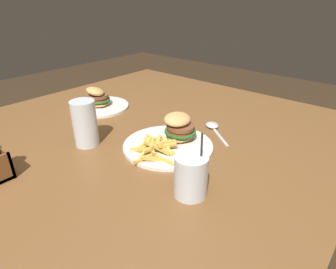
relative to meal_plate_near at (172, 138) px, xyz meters
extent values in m
cube|color=brown|center=(-0.06, 0.14, -0.04)|extent=(1.53, 1.33, 0.03)
cylinder|color=brown|center=(0.64, -0.45, -0.41)|extent=(0.08, 0.08, 0.69)
cylinder|color=brown|center=(0.64, 0.74, -0.41)|extent=(0.08, 0.08, 0.69)
cylinder|color=white|center=(-0.02, 0.00, -0.02)|extent=(0.29, 0.29, 0.01)
ellipsoid|color=tan|center=(0.04, -0.01, 0.00)|extent=(0.11, 0.09, 0.03)
cylinder|color=#2D6628|center=(0.04, -0.01, 0.01)|extent=(0.11, 0.11, 0.01)
cylinder|color=red|center=(0.04, -0.01, 0.02)|extent=(0.09, 0.09, 0.01)
cylinder|color=brown|center=(0.04, -0.01, 0.03)|extent=(0.10, 0.10, 0.01)
ellipsoid|color=tan|center=(0.04, 0.01, 0.05)|extent=(0.11, 0.09, 0.04)
cube|color=gold|center=(-0.06, -0.01, 0.01)|extent=(0.08, 0.05, 0.01)
cube|color=gold|center=(-0.08, -0.01, 0.01)|extent=(0.06, 0.01, 0.02)
cube|color=gold|center=(-0.06, 0.01, 0.01)|extent=(0.06, 0.05, 0.02)
cube|color=gold|center=(-0.11, -0.05, -0.01)|extent=(0.01, 0.09, 0.01)
cube|color=gold|center=(-0.11, 0.03, -0.01)|extent=(0.03, 0.08, 0.03)
cube|color=gold|center=(-0.03, 0.04, -0.01)|extent=(0.03, 0.08, 0.03)
cube|color=gold|center=(-0.05, 0.01, 0.00)|extent=(0.06, 0.07, 0.03)
cube|color=gold|center=(-0.09, 0.01, 0.00)|extent=(0.05, 0.08, 0.02)
cube|color=gold|center=(-0.07, 0.05, -0.01)|extent=(0.06, 0.02, 0.03)
cube|color=gold|center=(-0.06, -0.02, 0.00)|extent=(0.06, 0.06, 0.02)
cube|color=gold|center=(-0.08, 0.01, 0.01)|extent=(0.05, 0.04, 0.01)
cube|color=gold|center=(-0.14, -0.01, -0.01)|extent=(0.08, 0.02, 0.01)
cube|color=gold|center=(-0.08, 0.00, 0.00)|extent=(0.09, 0.02, 0.01)
cube|color=gold|center=(-0.06, -0.01, 0.00)|extent=(0.08, 0.05, 0.02)
cube|color=gold|center=(-0.09, 0.02, 0.00)|extent=(0.08, 0.03, 0.02)
cube|color=gold|center=(-0.12, -0.04, -0.01)|extent=(0.07, 0.06, 0.03)
cube|color=gold|center=(-0.05, -0.02, 0.00)|extent=(0.05, 0.08, 0.03)
cube|color=gold|center=(-0.09, -0.01, 0.00)|extent=(0.04, 0.08, 0.04)
cube|color=gold|center=(-0.13, 0.01, -0.01)|extent=(0.07, 0.03, 0.02)
cube|color=gold|center=(-0.06, -0.05, -0.01)|extent=(0.03, 0.06, 0.02)
cube|color=gold|center=(-0.08, 0.00, 0.01)|extent=(0.03, 0.07, 0.02)
cube|color=gold|center=(-0.06, 0.02, -0.01)|extent=(0.05, 0.05, 0.02)
cylinder|color=silver|center=(-0.18, 0.22, 0.05)|extent=(0.08, 0.08, 0.15)
cylinder|color=gold|center=(-0.18, 0.22, 0.04)|extent=(0.07, 0.07, 0.13)
cylinder|color=silver|center=(-0.17, -0.20, 0.03)|extent=(0.08, 0.08, 0.11)
cylinder|color=yellow|center=(-0.17, -0.20, 0.02)|extent=(0.07, 0.07, 0.10)
cylinder|color=black|center=(-0.15, -0.22, 0.06)|extent=(0.03, 0.02, 0.16)
ellipsoid|color=silver|center=(0.21, -0.02, -0.02)|extent=(0.07, 0.07, 0.02)
cube|color=silver|center=(0.15, -0.09, -0.03)|extent=(0.09, 0.11, 0.00)
cylinder|color=white|center=(0.06, 0.47, -0.02)|extent=(0.26, 0.26, 0.01)
ellipsoid|color=tan|center=(0.06, 0.47, -0.01)|extent=(0.11, 0.12, 0.02)
cylinder|color=#2D6628|center=(0.06, 0.47, 0.01)|extent=(0.13, 0.13, 0.01)
cylinder|color=red|center=(0.06, 0.47, 0.02)|extent=(0.11, 0.11, 0.01)
cylinder|color=brown|center=(0.06, 0.47, 0.03)|extent=(0.11, 0.11, 0.01)
ellipsoid|color=tan|center=(0.05, 0.47, 0.05)|extent=(0.11, 0.12, 0.05)
cube|color=brown|center=(-0.42, 0.25, 0.01)|extent=(0.01, 0.09, 0.08)
camera|label=1|loc=(-0.63, -0.52, 0.42)|focal=30.00mm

